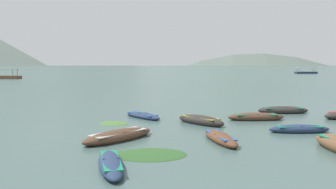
# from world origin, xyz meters

# --- Properties ---
(ground_plane) EXTENTS (6000.00, 6000.00, 0.00)m
(ground_plane) POSITION_xyz_m (0.00, 1500.00, 0.00)
(ground_plane) COLOR #425B56
(mountain_1) EXTENTS (1166.30, 1166.30, 306.80)m
(mountain_1) POSITION_xyz_m (-335.79, 1645.92, 153.40)
(mountain_1) COLOR #4C5B56
(mountain_1) RESTS_ON ground
(mountain_2) EXTENTS (1048.68, 1048.68, 376.33)m
(mountain_2) POSITION_xyz_m (331.37, 1461.91, 188.17)
(mountain_2) COLOR slate
(mountain_2) RESTS_ON ground
(mountain_3) EXTENTS (1402.55, 1402.55, 372.22)m
(mountain_3) POSITION_xyz_m (828.32, 1814.31, 186.11)
(mountain_3) COLOR slate
(mountain_3) RESTS_ON ground
(rowboat_1) EXTENTS (3.00, 3.30, 0.63)m
(rowboat_1) POSITION_xyz_m (0.34, 14.20, 0.20)
(rowboat_1) COLOR #2D2826
(rowboat_1) RESTS_ON ground
(rowboat_4) EXTENTS (3.60, 1.18, 0.57)m
(rowboat_4) POSITION_xyz_m (4.04, 15.44, 0.18)
(rowboat_4) COLOR #4C3323
(rowboat_4) RESTS_ON ground
(rowboat_5) EXTENTS (2.81, 3.22, 0.43)m
(rowboat_5) POSITION_xyz_m (-3.15, 16.56, 0.14)
(rowboat_5) COLOR navy
(rowboat_5) RESTS_ON ground
(rowboat_6) EXTENTS (3.61, 3.71, 0.59)m
(rowboat_6) POSITION_xyz_m (-4.06, 10.22, 0.18)
(rowboat_6) COLOR #4C3323
(rowboat_6) RESTS_ON ground
(rowboat_7) EXTENTS (1.45, 3.37, 0.50)m
(rowboat_7) POSITION_xyz_m (0.59, 9.65, 0.16)
(rowboat_7) COLOR brown
(rowboat_7) RESTS_ON ground
(rowboat_8) EXTENTS (1.49, 3.50, 0.45)m
(rowboat_8) POSITION_xyz_m (-3.89, 5.99, 0.14)
(rowboat_8) COLOR navy
(rowboat_8) RESTS_ON ground
(rowboat_10) EXTENTS (3.17, 0.92, 0.49)m
(rowboat_10) POSITION_xyz_m (5.09, 11.56, 0.15)
(rowboat_10) COLOR navy
(rowboat_10) RESTS_ON ground
(rowboat_13) EXTENTS (3.66, 1.31, 0.61)m
(rowboat_13) POSITION_xyz_m (6.90, 18.28, 0.19)
(rowboat_13) COLOR #2D2826
(rowboat_13) RESTS_ON ground
(ferry_0) EXTENTS (8.09, 2.67, 2.54)m
(ferry_0) POSITION_xyz_m (55.51, 118.65, 0.45)
(ferry_0) COLOR navy
(ferry_0) RESTS_ON ground
(ferry_2) EXTENTS (8.90, 4.00, 2.54)m
(ferry_2) POSITION_xyz_m (-39.40, 78.05, 0.45)
(ferry_2) COLOR brown
(ferry_2) RESTS_ON ground
(weed_patch_1) EXTENTS (2.90, 2.08, 0.14)m
(weed_patch_1) POSITION_xyz_m (-2.57, 7.57, 0.00)
(weed_patch_1) COLOR #2D5628
(weed_patch_1) RESTS_ON ground
(weed_patch_2) EXTENTS (2.36, 2.31, 0.14)m
(weed_patch_2) POSITION_xyz_m (-4.77, 14.46, 0.00)
(weed_patch_2) COLOR #477033
(weed_patch_2) RESTS_ON ground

